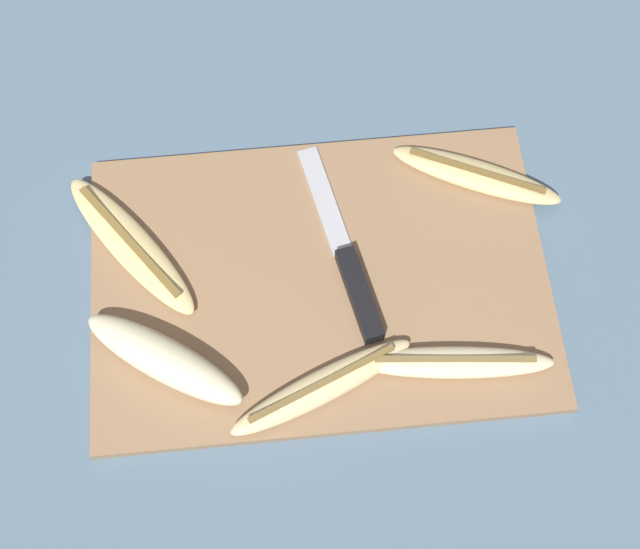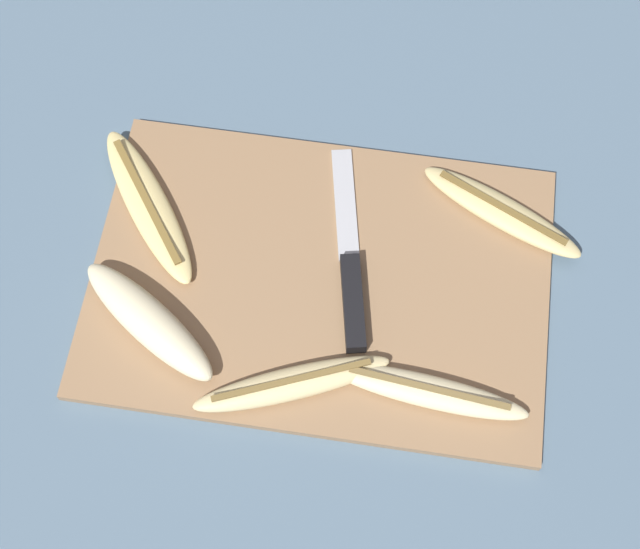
{
  "view_description": "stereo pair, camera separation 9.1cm",
  "coord_description": "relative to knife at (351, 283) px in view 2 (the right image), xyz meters",
  "views": [
    {
      "loc": [
        -0.04,
        -0.37,
        0.86
      ],
      "look_at": [
        0.0,
        0.0,
        0.02
      ],
      "focal_mm": 50.0,
      "sensor_mm": 36.0,
      "label": 1
    },
    {
      "loc": [
        0.05,
        -0.37,
        0.86
      ],
      "look_at": [
        0.0,
        0.0,
        0.02
      ],
      "focal_mm": 50.0,
      "sensor_mm": 36.0,
      "label": 2
    }
  ],
  "objects": [
    {
      "name": "ground_plane",
      "position": [
        -0.03,
        0.0,
        -0.02
      ],
      "size": [
        4.0,
        4.0,
        0.0
      ],
      "primitive_type": "plane",
      "color": "slate"
    },
    {
      "name": "cutting_board",
      "position": [
        -0.03,
        0.0,
        -0.01
      ],
      "size": [
        0.47,
        0.33,
        0.01
      ],
      "color": "#997551",
      "rests_on": "ground_plane"
    },
    {
      "name": "knife",
      "position": [
        0.0,
        0.0,
        0.0
      ],
      "size": [
        0.07,
        0.24,
        0.02
      ],
      "rotation": [
        0.0,
        0.0,
        0.2
      ],
      "color": "black",
      "rests_on": "cutting_board"
    },
    {
      "name": "banana_cream_curved",
      "position": [
        0.09,
        -0.1,
        0.0
      ],
      "size": [
        0.2,
        0.05,
        0.02
      ],
      "rotation": [
        0.0,
        0.0,
        4.61
      ],
      "color": "beige",
      "rests_on": "cutting_board"
    },
    {
      "name": "banana_bright_far",
      "position": [
        -0.19,
        -0.08,
        0.01
      ],
      "size": [
        0.17,
        0.14,
        0.03
      ],
      "rotation": [
        0.0,
        0.0,
        0.97
      ],
      "color": "beige",
      "rests_on": "cutting_board"
    },
    {
      "name": "banana_golden_short",
      "position": [
        -0.23,
        0.06,
        0.0
      ],
      "size": [
        0.16,
        0.19,
        0.02
      ],
      "rotation": [
        0.0,
        0.0,
        3.77
      ],
      "color": "#EDD689",
      "rests_on": "cutting_board"
    },
    {
      "name": "banana_spotted_left",
      "position": [
        0.15,
        0.1,
        0.0
      ],
      "size": [
        0.19,
        0.11,
        0.02
      ],
      "rotation": [
        0.0,
        0.0,
        4.27
      ],
      "color": "#DBC684",
      "rests_on": "cutting_board"
    },
    {
      "name": "banana_ripe_center",
      "position": [
        -0.04,
        -0.12,
        0.0
      ],
      "size": [
        0.19,
        0.11,
        0.02
      ],
      "rotation": [
        0.0,
        0.0,
        1.96
      ],
      "color": "beige",
      "rests_on": "cutting_board"
    }
  ]
}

